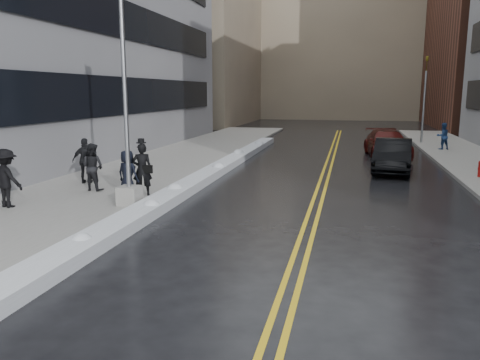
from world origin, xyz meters
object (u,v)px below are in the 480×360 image
Objects in this scene: pedestrian_c at (128,173)px; pedestrian_east at (443,136)px; pedestrian_e at (7,178)px; pedestrian_fedora at (142,170)px; pedestrian_d at (86,161)px; car_maroon at (387,144)px; pedestrian_b at (93,167)px; traffic_signal at (424,96)px; lamppost at (127,131)px; car_black at (393,156)px.

pedestrian_east is at bearing -115.19° from pedestrian_c.
pedestrian_fedora is at bearing -130.54° from pedestrian_e.
pedestrian_fedora reaches higher than pedestrian_c.
pedestrian_e is 24.98m from pedestrian_east.
car_maroon is at bearing -151.27° from pedestrian_d.
pedestrian_c is at bearing 167.37° from pedestrian_b.
traffic_signal is 3.70× the size of pedestrian_c.
pedestrian_d is (-15.10, -19.06, -2.36)m from traffic_signal.
traffic_signal is at bearing 62.81° from car_maroon.
pedestrian_d is at bearing -128.38° from traffic_signal.
pedestrian_d is at bearing -21.76° from pedestrian_c.
lamppost reaches higher than car_maroon.
traffic_signal is 4.74m from pedestrian_east.
pedestrian_b is at bearing 115.17° from pedestrian_d.
pedestrian_c is at bearing 118.24° from lamppost.
pedestrian_b is 3.18m from pedestrian_e.
pedestrian_e is at bearing -162.52° from lamppost.
lamppost is at bearing 130.78° from pedestrian_c.
car_maroon is (12.21, 11.76, -0.28)m from pedestrian_d.
pedestrian_c is at bearing -130.17° from pedestrian_e.
pedestrian_east is (13.07, 16.90, 0.02)m from pedestrian_c.
pedestrian_e is (-3.59, -1.13, -1.46)m from lamppost.
lamppost is 24.98m from traffic_signal.
pedestrian_b is at bearing -34.70° from pedestrian_fedora.
pedestrian_b is 0.94× the size of pedestrian_e.
pedestrian_d is (-3.13, 1.57, -0.02)m from pedestrian_fedora.
lamppost reaches higher than pedestrian_east.
pedestrian_e is at bearing 49.01° from pedestrian_c.
pedestrian_fedora is 16.14m from car_maroon.
traffic_signal is at bearing 61.79° from lamppost.
traffic_signal reaches higher than pedestrian_fedora.
car_black is at bearing -96.92° from car_maroon.
pedestrian_d is at bearing 20.99° from pedestrian_east.
pedestrian_e is (-1.27, -2.92, 0.05)m from pedestrian_b.
lamppost reaches higher than pedestrian_e.
pedestrian_d is at bearing -141.73° from car_maroon.
pedestrian_c is at bearing 9.81° from pedestrian_fedora.
pedestrian_d is (-3.30, 2.94, -1.49)m from lamppost.
pedestrian_east reaches higher than pedestrian_c.
traffic_signal is 24.43m from pedestrian_c.
pedestrian_east reaches higher than car_maroon.
pedestrian_east is (0.69, -4.01, -2.42)m from traffic_signal.
traffic_signal reaches higher than pedestrian_east.
pedestrian_c is 0.97× the size of pedestrian_east.
pedestrian_fedora is (-0.17, 1.36, -1.46)m from lamppost.
pedestrian_c is 16.60m from car_maroon.
pedestrian_d is 4.08m from pedestrian_e.
car_maroon is at bearing -111.54° from traffic_signal.
pedestrian_e reaches higher than pedestrian_east.
pedestrian_c is at bearing -120.64° from traffic_signal.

